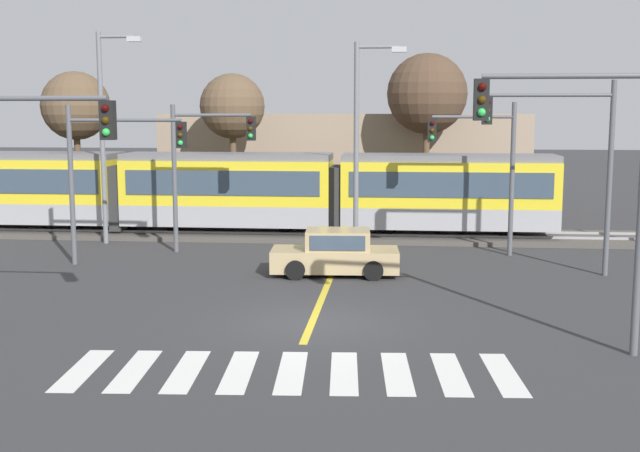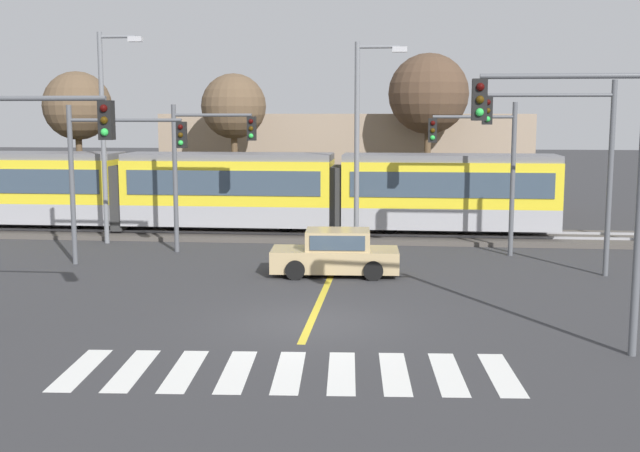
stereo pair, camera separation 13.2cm
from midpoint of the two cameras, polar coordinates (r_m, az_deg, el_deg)
name	(u,v)px [view 2 (the right image)]	position (r m, az deg, el deg)	size (l,w,h in m)	color
ground_plane	(311,323)	(20.77, -0.49, -6.89)	(200.00, 200.00, 0.00)	#333335
track_bed	(348,235)	(34.73, 2.11, -0.66)	(120.00, 4.00, 0.18)	#4C4742
rail_near	(347,235)	(33.99, 2.04, -0.61)	(120.00, 0.08, 0.10)	#939399
rail_far	(349,230)	(35.41, 2.19, -0.26)	(120.00, 0.08, 0.10)	#939399
light_rail_tram	(229,189)	(35.20, -6.36, 2.62)	(28.00, 2.64, 3.43)	#9E9EA3
crosswalk_stripe_0	(80,369)	(17.83, -16.46, -9.75)	(0.56, 2.80, 0.01)	silver
crosswalk_stripe_1	(132,370)	(17.51, -13.00, -9.95)	(0.56, 2.80, 0.01)	silver
crosswalk_stripe_2	(184,371)	(17.27, -9.41, -10.11)	(0.56, 2.80, 0.01)	silver
crosswalk_stripe_3	(236,371)	(17.09, -5.74, -10.24)	(0.56, 2.80, 0.01)	silver
crosswalk_stripe_4	(289,372)	(16.98, -2.00, -10.32)	(0.56, 2.80, 0.01)	silver
crosswalk_stripe_5	(342,372)	(16.94, 1.78, -10.37)	(0.56, 2.80, 0.01)	silver
crosswalk_stripe_6	(395,373)	(16.97, 5.56, -10.36)	(0.56, 2.80, 0.01)	silver
crosswalk_stripe_7	(448,374)	(17.07, 9.30, -10.32)	(0.56, 2.80, 0.01)	silver
crosswalk_stripe_8	(501,374)	(17.24, 12.99, -10.24)	(0.56, 2.80, 0.01)	silver
lane_centre_line	(329,281)	(25.76, 0.78, -3.93)	(0.20, 14.29, 0.01)	gold
sedan_crossing	(335,254)	(26.60, 1.24, -2.02)	(4.29, 2.10, 1.52)	tan
traffic_light_far_left	(203,156)	(30.91, -8.21, 4.98)	(3.25, 0.38, 5.67)	#515459
traffic_light_near_right	(585,162)	(18.34, 18.53, 4.35)	(3.75, 0.38, 6.48)	#515459
traffic_light_near_left	(16,170)	(20.14, -20.64, 3.75)	(3.75, 0.38, 6.02)	#515459
traffic_light_far_right	(484,157)	(30.60, 11.67, 4.85)	(3.25, 0.38, 5.75)	#515459
traffic_light_mid_right	(567,147)	(27.43, 17.32, 5.35)	(4.25, 0.38, 6.41)	#515459
traffic_light_mid_left	(112,160)	(28.93, -14.43, 4.57)	(4.25, 0.38, 5.63)	#515459
street_lamp_west	(107,126)	(33.85, -14.83, 6.88)	(1.86, 0.28, 8.56)	slate
street_lamp_centre	(362,133)	(31.22, 3.10, 6.59)	(1.99, 0.28, 8.03)	slate
bare_tree_far_west	(77,107)	(42.04, -16.79, 8.14)	(3.39, 3.39, 7.39)	brown
bare_tree_west	(234,107)	(39.48, -6.06, 8.40)	(3.15, 3.15, 7.24)	brown
bare_tree_east	(429,94)	(39.67, 7.82, 9.26)	(3.89, 3.89, 8.21)	brown
building_backdrop_far	(347,162)	(44.58, 1.99, 4.58)	(19.52, 6.00, 5.29)	gray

